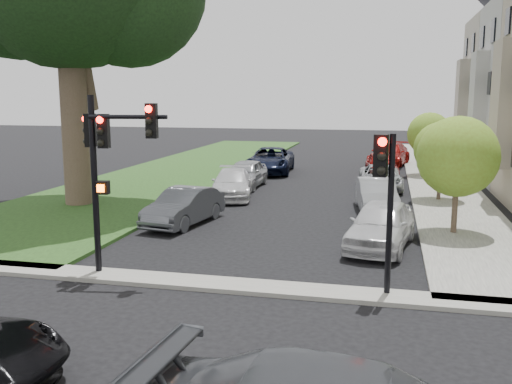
% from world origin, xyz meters
% --- Properties ---
extents(ground, '(140.00, 140.00, 0.00)m').
position_xyz_m(ground, '(0.00, 0.00, 0.00)').
color(ground, black).
rests_on(ground, ground).
extents(grass_strip, '(8.00, 44.00, 0.12)m').
position_xyz_m(grass_strip, '(-9.00, 24.00, 0.06)').
color(grass_strip, '#203816').
rests_on(grass_strip, ground).
extents(sidewalk_right, '(3.50, 44.00, 0.12)m').
position_xyz_m(sidewalk_right, '(6.75, 24.00, 0.06)').
color(sidewalk_right, slate).
rests_on(sidewalk_right, ground).
extents(sidewalk_cross, '(60.00, 1.00, 0.12)m').
position_xyz_m(sidewalk_cross, '(0.00, 2.00, 0.06)').
color(sidewalk_cross, slate).
rests_on(sidewalk_cross, ground).
extents(small_tree_a, '(2.80, 2.80, 4.20)m').
position_xyz_m(small_tree_a, '(6.20, 9.10, 2.79)').
color(small_tree_a, '#4A3C2D').
rests_on(small_tree_a, ground).
extents(small_tree_b, '(2.47, 2.47, 3.70)m').
position_xyz_m(small_tree_b, '(6.20, 15.70, 2.46)').
color(small_tree_b, '#4A3C2D').
rests_on(small_tree_b, ground).
extents(small_tree_c, '(2.58, 2.58, 3.87)m').
position_xyz_m(small_tree_c, '(6.20, 24.06, 2.58)').
color(small_tree_c, '#4A3C2D').
rests_on(small_tree_c, ground).
extents(traffic_signal_main, '(2.40, 0.63, 4.90)m').
position_xyz_m(traffic_signal_main, '(-3.41, 2.23, 3.38)').
color(traffic_signal_main, black).
rests_on(traffic_signal_main, ground).
extents(traffic_signal_secondary, '(0.53, 0.42, 4.01)m').
position_xyz_m(traffic_signal_secondary, '(3.81, 2.19, 2.80)').
color(traffic_signal_secondary, black).
rests_on(traffic_signal_secondary, ground).
extents(car_parked_0, '(2.49, 4.70, 1.52)m').
position_xyz_m(car_parked_0, '(3.71, 6.86, 0.76)').
color(car_parked_0, silver).
rests_on(car_parked_0, ground).
extents(car_parked_1, '(2.05, 4.40, 1.40)m').
position_xyz_m(car_parked_1, '(3.43, 12.69, 0.70)').
color(car_parked_1, '#999BA0').
rests_on(car_parked_1, ground).
extents(car_parked_2, '(2.44, 4.73, 1.28)m').
position_xyz_m(car_parked_2, '(3.50, 18.60, 0.64)').
color(car_parked_2, '#999BA0').
rests_on(car_parked_2, ground).
extents(car_parked_3, '(2.23, 4.60, 1.51)m').
position_xyz_m(car_parked_3, '(3.48, 23.42, 0.76)').
color(car_parked_3, maroon).
rests_on(car_parked_3, ground).
extents(car_parked_4, '(3.21, 5.80, 1.59)m').
position_xyz_m(car_parked_4, '(3.92, 28.87, 0.80)').
color(car_parked_4, maroon).
rests_on(car_parked_4, ground).
extents(car_parked_5, '(2.14, 4.41, 1.39)m').
position_xyz_m(car_parked_5, '(-3.65, 8.58, 0.70)').
color(car_parked_5, '#3F4247').
rests_on(car_parked_5, ground).
extents(car_parked_6, '(2.75, 4.93, 1.35)m').
position_xyz_m(car_parked_6, '(-3.41, 14.57, 0.68)').
color(car_parked_6, silver).
rests_on(car_parked_6, ground).
extents(car_parked_7, '(1.80, 4.35, 1.47)m').
position_xyz_m(car_parked_7, '(-3.55, 17.74, 0.74)').
color(car_parked_7, '#999BA0').
rests_on(car_parked_7, ground).
extents(car_parked_8, '(3.09, 5.93, 1.59)m').
position_xyz_m(car_parked_8, '(-3.42, 23.69, 0.80)').
color(car_parked_8, black).
rests_on(car_parked_8, ground).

